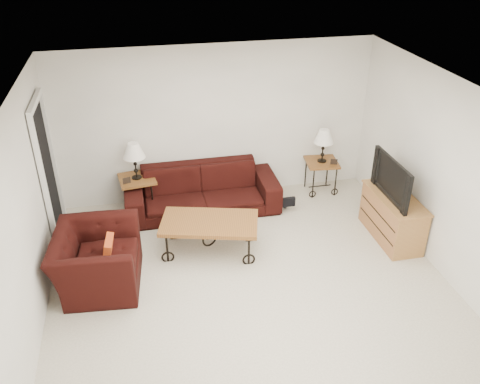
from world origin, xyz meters
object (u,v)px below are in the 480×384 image
Objects in this scene: television at (398,178)px; backpack at (286,196)px; lamp_left at (135,161)px; coffee_table at (210,236)px; side_table_right at (320,176)px; lamp_right at (323,146)px; side_table_left at (139,194)px; armchair at (97,260)px; tv_stand at (392,217)px; sofa at (202,190)px.

television is 1.81m from backpack.
lamp_left is 1.72m from coffee_table.
lamp_right reaches higher than side_table_right.
side_table_right is 2.48m from coffee_table.
television is at bearing -4.61° from coffee_table.
lamp_left is 3.01m from lamp_right.
side_table_left is 2.32m from backpack.
armchair is (-1.49, -0.40, 0.13)m from coffee_table.
television is at bearing -71.79° from lamp_right.
tv_stand is 0.63m from television.
tv_stand is 1.67m from backpack.
lamp_left reaches higher than side_table_right.
lamp_left reaches higher than sofa.
lamp_right is 4.00m from armchair.
lamp_left is 0.44× the size of coffee_table.
lamp_left is 0.58× the size of television.
side_table_left is at bearing 124.84° from coffee_table.
armchair is at bearing -108.30° from side_table_left.
backpack is at bearing -131.61° from television.
side_table_left reaches higher than coffee_table.
television is (0.50, -1.53, 0.69)m from side_table_right.
side_table_right is at bearing 108.88° from tv_stand.
coffee_table is (-0.06, -1.14, -0.10)m from sofa.
coffee_table is at bearing -69.47° from armchair.
side_table_right is 0.85m from backpack.
armchair is 1.14× the size of television.
coffee_table is (0.92, -1.32, -0.04)m from side_table_left.
coffee_table is 2.70m from television.
television is at bearing 180.00° from tv_stand.
television reaches higher than side_table_right.
lamp_left is 0.52× the size of tv_stand.
television reaches higher than sofa.
sofa is 4.25× the size of side_table_right.
lamp_right reaches higher than backpack.
sofa reaches higher than side_table_right.
sofa is 2.11× the size of tv_stand.
lamp_left is (-0.98, 0.18, 0.52)m from sofa.
side_table_left is 3.06m from lamp_right.
backpack is at bearing -10.67° from lamp_left.
lamp_right is (3.01, -0.00, -0.03)m from lamp_left.
coffee_table is at bearing 175.43° from tv_stand.
lamp_left is at bearing 156.63° from tv_stand.
armchair is 3.13m from backpack.
sofa is at bearing -174.48° from backpack.
lamp_right reaches higher than armchair.
lamp_right is at bearing 46.68° from backpack.
armchair is 2.52× the size of backpack.
side_table_right is 1.75m from television.
lamp_left is at bearing -12.90° from armchair.
armchair is at bearing -154.34° from side_table_right.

